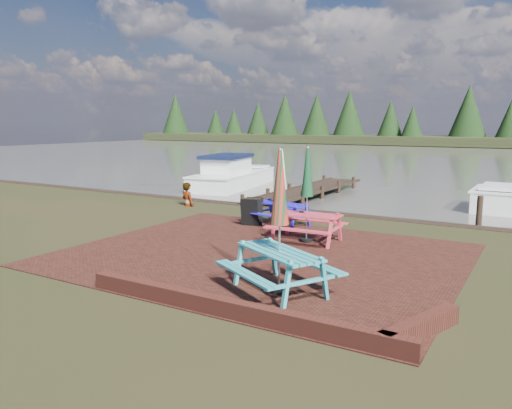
{
  "coord_description": "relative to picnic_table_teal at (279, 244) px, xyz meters",
  "views": [
    {
      "loc": [
        5.74,
        -9.0,
        3.13
      ],
      "look_at": [
        -0.8,
        2.1,
        1.0
      ],
      "focal_mm": 35.0,
      "sensor_mm": 36.0,
      "label": 1
    }
  ],
  "objects": [
    {
      "name": "ground",
      "position": [
        -1.6,
        1.13,
        -0.93
      ],
      "size": [
        120.0,
        120.0,
        0.0
      ],
      "primitive_type": "plane",
      "color": "black",
      "rests_on": "ground"
    },
    {
      "name": "paving",
      "position": [
        -1.6,
        2.13,
        -0.92
      ],
      "size": [
        9.0,
        7.5,
        0.02
      ],
      "primitive_type": "cube",
      "color": "#351511",
      "rests_on": "ground"
    },
    {
      "name": "brick_wall",
      "position": [
        0.55,
        -1.28,
        -0.78
      ],
      "size": [
        6.21,
        1.79,
        0.3
      ],
      "color": "#4C1E16",
      "rests_on": "ground"
    },
    {
      "name": "water",
      "position": [
        -1.6,
        38.13,
        -0.93
      ],
      "size": [
        120.0,
        60.0,
        0.02
      ],
      "primitive_type": "cube",
      "color": "#4D4C42",
      "rests_on": "ground"
    },
    {
      "name": "far_treeline",
      "position": [
        -1.6,
        67.13,
        2.35
      ],
      "size": [
        120.0,
        10.0,
        8.1
      ],
      "color": "black",
      "rests_on": "ground"
    },
    {
      "name": "picnic_table_teal",
      "position": [
        0.0,
        0.0,
        0.0
      ],
      "size": [
        2.49,
        2.41,
        2.65
      ],
      "rotation": [
        0.0,
        0.0,
        -0.5
      ],
      "color": "teal",
      "rests_on": "ground"
    },
    {
      "name": "picnic_table_red",
      "position": [
        -1.24,
        3.89,
        -0.06
      ],
      "size": [
        1.87,
        1.68,
        2.49
      ],
      "rotation": [
        0.0,
        0.0,
        0.05
      ],
      "color": "#CB3444",
      "rests_on": "ground"
    },
    {
      "name": "picnic_table_blue",
      "position": [
        -2.76,
        5.36,
        -0.11
      ],
      "size": [
        1.95,
        1.81,
        2.33
      ],
      "rotation": [
        0.0,
        0.0,
        -0.21
      ],
      "color": "#2019C0",
      "rests_on": "ground"
    },
    {
      "name": "chalkboard",
      "position": [
        -3.54,
        4.91,
        -0.49
      ],
      "size": [
        0.57,
        0.64,
        0.86
      ],
      "rotation": [
        0.0,
        0.0,
        0.29
      ],
      "color": "black",
      "rests_on": "ground"
    },
    {
      "name": "jetty",
      "position": [
        -5.1,
        12.41,
        -0.81
      ],
      "size": [
        1.76,
        9.08,
        1.0
      ],
      "color": "black",
      "rests_on": "ground"
    },
    {
      "name": "boat_jetty",
      "position": [
        -9.84,
        13.41,
        -0.56
      ],
      "size": [
        3.26,
        6.78,
        1.89
      ],
      "rotation": [
        0.0,
        0.0,
        0.16
      ],
      "color": "white",
      "rests_on": "ground"
    },
    {
      "name": "person",
      "position": [
        -7.53,
        6.84,
        -0.05
      ],
      "size": [
        0.75,
        0.62,
        1.76
      ],
      "primitive_type": "imported",
      "rotation": [
        0.0,
        0.0,
        2.78
      ],
      "color": "gray",
      "rests_on": "ground"
    }
  ]
}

